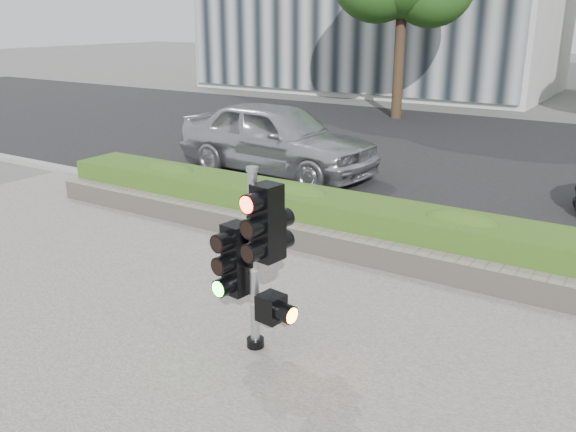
{
  "coord_description": "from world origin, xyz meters",
  "views": [
    {
      "loc": [
        3.78,
        -5.58,
        3.42
      ],
      "look_at": [
        -0.15,
        0.6,
        1.01
      ],
      "focal_mm": 38.0,
      "sensor_mm": 36.0,
      "label": 1
    }
  ],
  "objects": [
    {
      "name": "car_silver",
      "position": [
        -3.69,
        5.68,
        0.82
      ],
      "size": [
        4.85,
        2.27,
        1.61
      ],
      "primitive_type": "imported",
      "rotation": [
        0.0,
        0.0,
        1.49
      ],
      "color": "#ADAEB5",
      "rests_on": "road"
    },
    {
      "name": "traffic_signal",
      "position": [
        0.41,
        -0.85,
        1.13
      ],
      "size": [
        0.71,
        0.55,
        1.99
      ],
      "rotation": [
        0.0,
        0.0,
        -0.14
      ],
      "color": "black",
      "rests_on": "sidewalk"
    },
    {
      "name": "ground",
      "position": [
        0.0,
        0.0,
        0.0
      ],
      "size": [
        120.0,
        120.0,
        0.0
      ],
      "primitive_type": "plane",
      "color": "#51514C",
      "rests_on": "ground"
    },
    {
      "name": "sidewalk",
      "position": [
        0.0,
        -2.5,
        0.01
      ],
      "size": [
        16.0,
        11.0,
        0.03
      ],
      "primitive_type": "cube",
      "color": "#9E9389",
      "rests_on": "ground"
    },
    {
      "name": "road",
      "position": [
        0.0,
        10.0,
        0.01
      ],
      "size": [
        60.0,
        13.0,
        0.02
      ],
      "primitive_type": "cube",
      "color": "black",
      "rests_on": "ground"
    },
    {
      "name": "stone_wall",
      "position": [
        0.0,
        1.9,
        0.2
      ],
      "size": [
        12.0,
        0.32,
        0.34
      ],
      "primitive_type": "cube",
      "color": "gray",
      "rests_on": "sidewalk"
    },
    {
      "name": "curb",
      "position": [
        0.0,
        3.15,
        0.06
      ],
      "size": [
        60.0,
        0.25,
        0.12
      ],
      "primitive_type": "cube",
      "color": "gray",
      "rests_on": "ground"
    },
    {
      "name": "hedge",
      "position": [
        0.0,
        2.55,
        0.37
      ],
      "size": [
        12.0,
        1.0,
        0.68
      ],
      "primitive_type": "cube",
      "color": "#5C912C",
      "rests_on": "sidewalk"
    }
  ]
}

